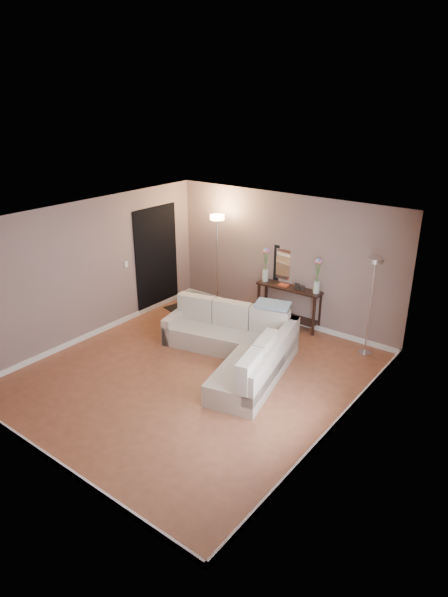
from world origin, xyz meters
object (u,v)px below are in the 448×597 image
Objects in this scene: console_table at (285,303)px; floor_lamp_unlit at (372,288)px; sectional_sofa at (238,345)px; floor_lamp_lit at (217,244)px.

floor_lamp_unlit reaches higher than console_table.
console_table is 1.98m from floor_lamp_unlit.
sectional_sofa is 1.57× the size of floor_lamp_unlit.
sectional_sofa is 1.81m from console_table.
floor_lamp_lit is at bearing 136.70° from sectional_sofa.
floor_lamp_lit is 1.14× the size of floor_lamp_unlit.
floor_lamp_lit reaches higher than sectional_sofa.
sectional_sofa reaches higher than console_table.
console_table is 0.75× the size of floor_lamp_unlit.
floor_lamp_unlit is (1.67, 1.59, 0.96)m from sectional_sofa.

